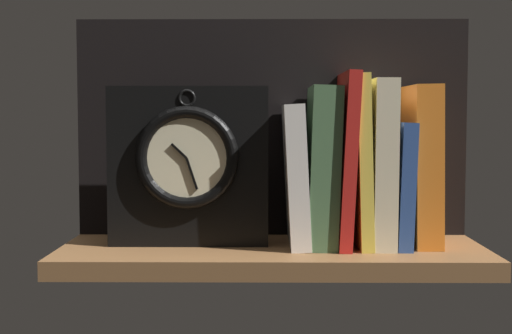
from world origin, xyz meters
TOP-DOWN VIEW (x-y plane):
  - ground_plane at (0.00, 0.00)cm, footprint 58.12×22.34cm
  - back_panel at (0.00, 10.57)cm, footprint 58.12×1.20cm
  - book_white_catcher at (3.28, 2.14)cm, footprint 3.74×14.68cm
  - book_green_romantic at (6.92, 2.14)cm, footprint 4.64×14.48cm
  - book_red_requiem at (10.07, 2.14)cm, footprint 2.86×15.66cm
  - book_yellow_seinlanguage at (12.10, 2.14)cm, footprint 2.51×14.78cm
  - book_cream_twain at (14.82, 2.14)cm, footprint 3.22×14.66cm
  - book_blue_modern at (17.66, 2.14)cm, footprint 2.51×14.51cm
  - book_orange_pandolfini at (20.76, 2.14)cm, footprint 3.97×12.07cm
  - framed_clock at (-11.58, 1.43)cm, footprint 21.98×6.59cm

SIDE VIEW (x-z plane):
  - ground_plane at x=0.00cm, z-range -2.50..0.00cm
  - book_blue_modern at x=17.66cm, z-range -0.03..17.06cm
  - book_white_catcher at x=3.28cm, z-range -0.06..19.54cm
  - book_green_romantic at x=6.92cm, z-range -0.06..22.00cm
  - book_orange_pandolfini at x=20.76cm, z-range -0.03..22.15cm
  - framed_clock at x=-11.58cm, z-range 0.19..22.17cm
  - book_cream_twain at x=14.82cm, z-range -0.01..22.89cm
  - book_yellow_seinlanguage at x=12.10cm, z-range -0.02..23.55cm
  - book_red_requiem at x=10.07cm, z-range -0.03..23.90cm
  - back_panel at x=0.00cm, z-range 0.00..32.22cm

